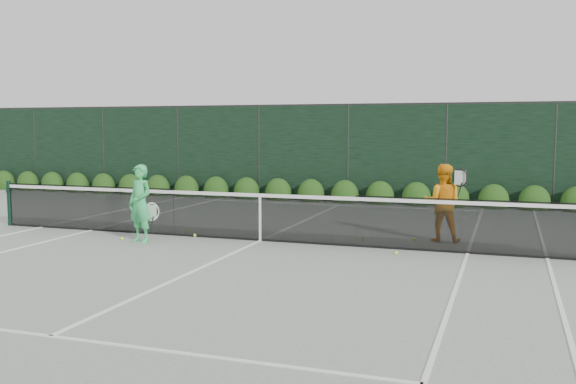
% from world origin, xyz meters
% --- Properties ---
extents(ground, '(80.00, 80.00, 0.00)m').
position_xyz_m(ground, '(0.00, 0.00, 0.00)').
color(ground, gray).
rests_on(ground, ground).
extents(tennis_net, '(12.90, 0.10, 1.07)m').
position_xyz_m(tennis_net, '(-0.02, 0.00, 0.53)').
color(tennis_net, black).
rests_on(tennis_net, ground).
extents(player_woman, '(0.67, 0.52, 1.58)m').
position_xyz_m(player_woman, '(-2.25, -0.90, 0.79)').
color(player_woman, '#38C165').
rests_on(player_woman, ground).
extents(player_man, '(0.90, 0.63, 1.59)m').
position_xyz_m(player_man, '(3.53, 1.18, 0.80)').
color(player_man, orange).
rests_on(player_man, ground).
extents(court_lines, '(11.03, 23.83, 0.01)m').
position_xyz_m(court_lines, '(0.00, 0.00, 0.01)').
color(court_lines, white).
rests_on(court_lines, ground).
extents(windscreen_fence, '(32.00, 21.07, 3.06)m').
position_xyz_m(windscreen_fence, '(0.00, -2.71, 1.51)').
color(windscreen_fence, black).
rests_on(windscreen_fence, ground).
extents(hedge_row, '(31.66, 0.65, 0.94)m').
position_xyz_m(hedge_row, '(-0.00, 7.15, 0.23)').
color(hedge_row, '#18370F').
rests_on(hedge_row, ground).
extents(tennis_balls, '(5.80, 1.95, 0.07)m').
position_xyz_m(tennis_balls, '(0.34, 0.11, 0.03)').
color(tennis_balls, '#E4F035').
rests_on(tennis_balls, ground).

